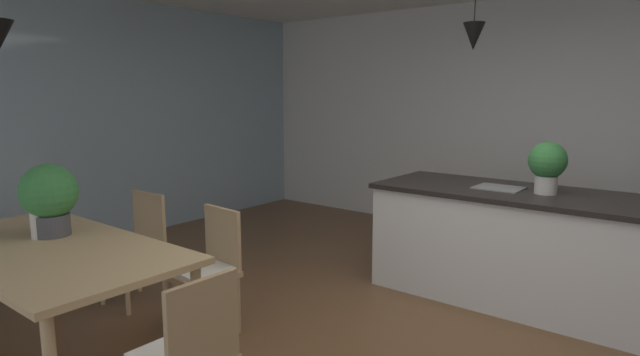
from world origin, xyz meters
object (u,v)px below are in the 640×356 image
(chair_far_right, at_px, (208,266))
(vase_on_dining_table, at_px, (37,222))
(dining_table, at_px, (49,256))
(potted_plant_on_table, at_px, (49,196))
(kitchen_island, at_px, (516,244))
(chair_kitchen_end, at_px, (187,356))
(chair_far_left, at_px, (137,244))
(potted_plant_on_island, at_px, (547,164))

(chair_far_right, height_order, vase_on_dining_table, vase_on_dining_table)
(dining_table, height_order, chair_far_right, chair_far_right)
(dining_table, bearing_deg, potted_plant_on_table, 149.76)
(chair_far_right, height_order, kitchen_island, kitchen_island)
(chair_kitchen_end, relative_size, vase_on_dining_table, 4.00)
(chair_far_left, distance_m, potted_plant_on_table, 0.94)
(kitchen_island, bearing_deg, dining_table, -124.76)
(potted_plant_on_island, bearing_deg, chair_far_left, -143.20)
(kitchen_island, bearing_deg, chair_far_right, -127.82)
(chair_far_right, bearing_deg, vase_on_dining_table, -128.21)
(potted_plant_on_island, xyz_separation_m, potted_plant_on_table, (-2.33, -2.65, -0.12))
(kitchen_island, relative_size, vase_on_dining_table, 10.28)
(chair_far_left, bearing_deg, potted_plant_on_island, 36.80)
(kitchen_island, bearing_deg, vase_on_dining_table, -127.94)
(chair_far_left, bearing_deg, chair_far_right, -0.01)
(chair_far_left, distance_m, vase_on_dining_table, 0.94)
(chair_far_left, distance_m, chair_kitchen_end, 1.97)
(kitchen_island, relative_size, potted_plant_on_island, 5.59)
(dining_table, distance_m, potted_plant_on_table, 0.41)
(chair_far_right, relative_size, potted_plant_on_table, 1.85)
(potted_plant_on_island, distance_m, potted_plant_on_table, 3.53)
(chair_far_right, relative_size, chair_far_left, 1.00)
(potted_plant_on_table, bearing_deg, chair_kitchen_end, -4.53)
(chair_far_right, distance_m, potted_plant_on_table, 1.12)
(chair_far_right, bearing_deg, chair_far_left, 179.99)
(potted_plant_on_island, height_order, potted_plant_on_table, potted_plant_on_island)
(chair_far_right, xyz_separation_m, potted_plant_on_table, (-0.65, -0.74, 0.53))
(dining_table, bearing_deg, chair_far_right, 62.93)
(vase_on_dining_table, bearing_deg, dining_table, -9.33)
(chair_kitchen_end, bearing_deg, kitchen_island, 78.05)
(chair_kitchen_end, distance_m, kitchen_island, 2.83)
(chair_far_right, height_order, potted_plant_on_island, potted_plant_on_island)
(kitchen_island, distance_m, potted_plant_on_island, 0.70)
(dining_table, height_order, vase_on_dining_table, vase_on_dining_table)
(chair_kitchen_end, bearing_deg, chair_far_right, 136.23)
(dining_table, xyz_separation_m, potted_plant_on_table, (-0.21, 0.12, 0.33))
(dining_table, relative_size, chair_far_right, 2.22)
(chair_far_left, bearing_deg, potted_plant_on_table, -72.78)
(kitchen_island, bearing_deg, chair_kitchen_end, -101.95)
(chair_kitchen_end, distance_m, potted_plant_on_island, 2.95)
(dining_table, relative_size, chair_kitchen_end, 2.22)
(dining_table, xyz_separation_m, chair_far_right, (0.44, 0.86, -0.21))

